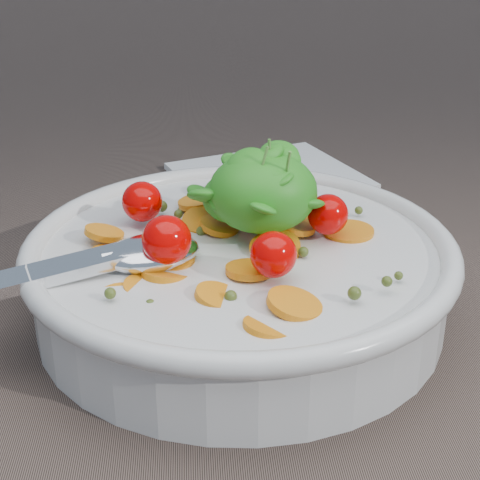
{
  "coord_description": "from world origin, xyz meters",
  "views": [
    {
      "loc": [
        -0.01,
        -0.46,
        0.27
      ],
      "look_at": [
        0.02,
        -0.0,
        0.06
      ],
      "focal_mm": 55.0,
      "sensor_mm": 36.0,
      "label": 1
    }
  ],
  "objects": [
    {
      "name": "bowl",
      "position": [
        0.02,
        -0.0,
        0.04
      ],
      "size": [
        0.32,
        0.3,
        0.13
      ],
      "color": "silver",
      "rests_on": "ground"
    },
    {
      "name": "ground",
      "position": [
        0.0,
        0.0,
        0.0
      ],
      "size": [
        6.0,
        6.0,
        0.0
      ],
      "primitive_type": "plane",
      "color": "brown",
      "rests_on": "ground"
    },
    {
      "name": "napkin",
      "position": [
        0.07,
        0.27,
        0.0
      ],
      "size": [
        0.22,
        0.21,
        0.01
      ],
      "primitive_type": "cube",
      "rotation": [
        0.0,
        0.0,
        0.37
      ],
      "color": "white",
      "rests_on": "ground"
    }
  ]
}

